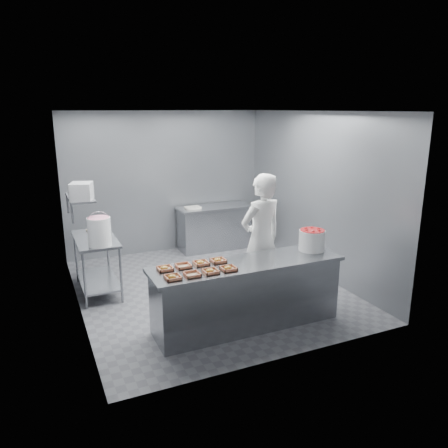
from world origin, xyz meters
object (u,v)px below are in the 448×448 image
at_px(tray_7, 218,260).
at_px(worker, 261,239).
at_px(tray_6, 201,263).
at_px(tray_0, 173,277).
at_px(tray_3, 228,268).
at_px(tray_2, 210,271).
at_px(glaze_bucket, 99,231).
at_px(strawberry_tub, 312,239).
at_px(appliance, 81,191).
at_px(service_counter, 247,294).
at_px(tray_1, 192,274).
at_px(prep_table, 97,257).
at_px(tray_4, 165,268).
at_px(tray_5, 183,266).
at_px(back_counter, 214,227).

xyz_separation_m(tray_7, worker, (0.88, 0.44, 0.05)).
bearing_deg(tray_6, worker, 21.50).
height_order(tray_0, tray_3, same).
xyz_separation_m(tray_2, glaze_bucket, (-1.05, 1.67, 0.20)).
height_order(strawberry_tub, appliance, appliance).
height_order(service_counter, tray_2, tray_2).
relative_size(service_counter, worker, 1.33).
distance_m(tray_1, tray_6, 0.40).
xyz_separation_m(tray_1, worker, (1.36, 0.76, 0.06)).
relative_size(tray_0, tray_2, 1.00).
bearing_deg(prep_table, tray_4, -71.96).
bearing_deg(tray_4, tray_5, 0.00).
height_order(tray_2, strawberry_tub, strawberry_tub).
height_order(tray_2, tray_4, same).
bearing_deg(tray_4, appliance, 116.35).
relative_size(service_counter, tray_0, 13.88).
xyz_separation_m(prep_table, tray_2, (1.06, -2.11, 0.33)).
distance_m(tray_7, glaze_bucket, 1.88).
height_order(tray_5, tray_6, tray_6).
bearing_deg(tray_4, back_counter, 57.53).
bearing_deg(strawberry_tub, tray_3, -170.55).
relative_size(tray_1, strawberry_tub, 0.52).
xyz_separation_m(tray_3, tray_5, (-0.48, 0.32, -0.00)).
distance_m(service_counter, tray_6, 0.77).
bearing_deg(tray_1, tray_3, -0.00).
bearing_deg(tray_7, tray_1, -146.23).
relative_size(back_counter, tray_7, 8.01).
distance_m(service_counter, tray_5, 0.96).
xyz_separation_m(prep_table, tray_4, (0.58, -1.79, 0.33)).
bearing_deg(prep_table, appliance, -122.20).
relative_size(tray_1, tray_7, 1.00).
distance_m(tray_0, worker, 1.77).
bearing_deg(glaze_bucket, tray_7, -46.28).
bearing_deg(tray_7, tray_0, -156.11).
bearing_deg(prep_table, tray_5, -65.23).
relative_size(tray_0, strawberry_tub, 0.52).
bearing_deg(service_counter, tray_1, -169.05).
bearing_deg(tray_1, back_counter, 63.18).
bearing_deg(service_counter, tray_3, -155.32).
bearing_deg(tray_4, tray_0, -90.00).
bearing_deg(tray_3, tray_7, 90.00).
bearing_deg(tray_5, strawberry_tub, -2.63).
xyz_separation_m(back_counter, glaze_bucket, (-2.54, -1.74, 0.67)).
distance_m(worker, glaze_bucket, 2.36).
relative_size(tray_2, tray_7, 1.00).
height_order(tray_6, appliance, appliance).
bearing_deg(tray_0, tray_5, 52.70).
bearing_deg(tray_2, tray_0, 180.00).
relative_size(tray_1, tray_4, 1.00).
distance_m(back_counter, tray_7, 3.37).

